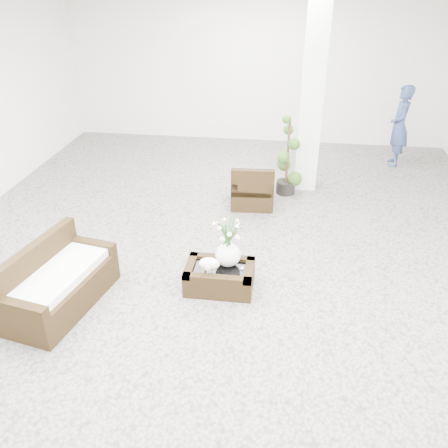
# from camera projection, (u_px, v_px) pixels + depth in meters

# --- Properties ---
(ground) EXTENTS (11.00, 11.00, 0.00)m
(ground) POSITION_uv_depth(u_px,v_px,m) (225.00, 257.00, 7.10)
(ground) COLOR gray
(ground) RESTS_ON ground
(column) EXTENTS (0.40, 0.40, 3.50)m
(column) POSITION_uv_depth(u_px,v_px,m) (312.00, 97.00, 8.54)
(column) COLOR white
(column) RESTS_ON ground
(coffee_table) EXTENTS (0.90, 0.60, 0.31)m
(coffee_table) POSITION_uv_depth(u_px,v_px,m) (220.00, 278.00, 6.36)
(coffee_table) COLOR #34230F
(coffee_table) RESTS_ON ground
(sheep_figurine) EXTENTS (0.28, 0.23, 0.21)m
(sheep_figurine) POSITION_uv_depth(u_px,v_px,m) (209.00, 265.00, 6.16)
(sheep_figurine) COLOR white
(sheep_figurine) RESTS_ON coffee_table
(planter_narcissus) EXTENTS (0.44, 0.44, 0.80)m
(planter_narcissus) POSITION_uv_depth(u_px,v_px,m) (228.00, 239.00, 6.16)
(planter_narcissus) COLOR white
(planter_narcissus) RESTS_ON coffee_table
(tealight) EXTENTS (0.04, 0.04, 0.03)m
(tealight) POSITION_uv_depth(u_px,v_px,m) (242.00, 268.00, 6.25)
(tealight) COLOR white
(tealight) RESTS_ON coffee_table
(armchair) EXTENTS (0.79, 0.76, 0.80)m
(armchair) POSITION_uv_depth(u_px,v_px,m) (253.00, 184.00, 8.48)
(armchair) COLOR #34230F
(armchair) RESTS_ON ground
(loveseat) EXTENTS (1.04, 1.67, 0.83)m
(loveseat) POSITION_uv_depth(u_px,v_px,m) (59.00, 278.00, 5.91)
(loveseat) COLOR #34230F
(loveseat) RESTS_ON ground
(topiary) EXTENTS (0.40, 0.40, 1.50)m
(topiary) POSITION_uv_depth(u_px,v_px,m) (288.00, 156.00, 8.75)
(topiary) COLOR #2A4A18
(topiary) RESTS_ON ground
(shopper) EXTENTS (0.45, 0.65, 1.71)m
(shopper) POSITION_uv_depth(u_px,v_px,m) (399.00, 126.00, 9.99)
(shopper) COLOR navy
(shopper) RESTS_ON ground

